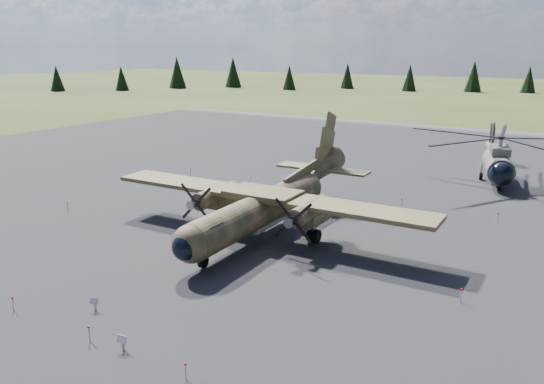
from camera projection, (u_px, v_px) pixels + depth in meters
The scene contains 8 objects.
ground at pixel (222, 247), 37.83m from camera, with size 500.00×500.00×0.00m, color #56662D.
apron at pixel (290, 212), 46.11m from camera, with size 120.00×120.00×0.04m, color #555459.
transport_plane at pixel (269, 200), 40.58m from camera, with size 26.26×23.90×8.68m.
helicopter_near at pixel (499, 150), 54.86m from camera, with size 23.95×25.21×5.05m.
info_placard_left at pixel (94, 302), 28.59m from camera, with size 0.51×0.32×0.75m.
info_placard_right at pixel (122, 341), 24.76m from camera, with size 0.52×0.28×0.79m.
barrier_fence at pixel (216, 240), 37.86m from camera, with size 33.12×29.62×0.85m.
treeline at pixel (353, 193), 33.83m from camera, with size 321.84×327.24×10.96m.
Camera 1 is at (21.34, -28.56, 13.74)m, focal length 35.00 mm.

